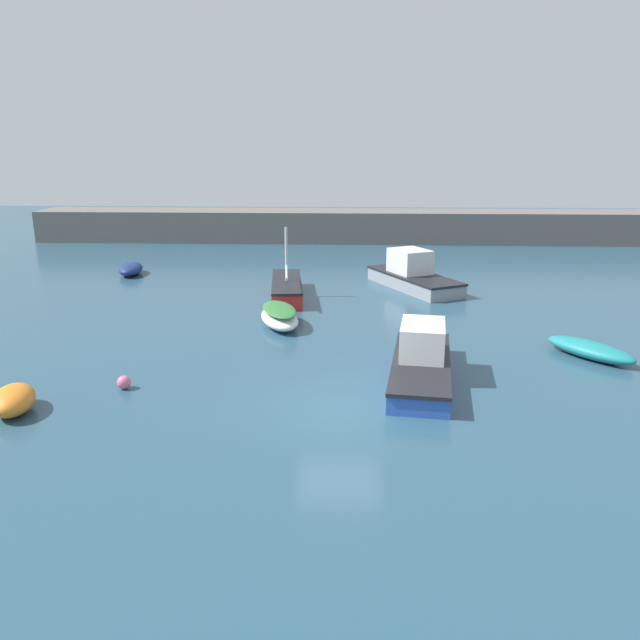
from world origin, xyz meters
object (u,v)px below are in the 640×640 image
(motorboat_grey_hull, at_px, (421,360))
(mooring_buoy_pink, at_px, (124,382))
(motorboat_with_cabin, at_px, (413,275))
(dinghy_near_pier, at_px, (13,400))
(rowboat_with_red_cover, at_px, (279,316))
(open_tender_yellow, at_px, (131,269))
(rowboat_white_midwater, at_px, (590,350))
(sailboat_short_mast, at_px, (287,288))

(motorboat_grey_hull, relative_size, mooring_buoy_pink, 14.74)
(mooring_buoy_pink, bearing_deg, motorboat_with_cabin, 54.53)
(motorboat_grey_hull, distance_m, dinghy_near_pier, 12.53)
(dinghy_near_pier, bearing_deg, rowboat_with_red_cover, 126.33)
(open_tender_yellow, distance_m, motorboat_with_cabin, 16.57)
(open_tender_yellow, bearing_deg, motorboat_with_cabin, -107.89)
(rowboat_with_red_cover, xyz_separation_m, mooring_buoy_pink, (-4.19, -7.29, -0.21))
(rowboat_with_red_cover, height_order, rowboat_white_midwater, rowboat_with_red_cover)
(mooring_buoy_pink, bearing_deg, rowboat_white_midwater, 13.06)
(sailboat_short_mast, bearing_deg, open_tender_yellow, 56.77)
(dinghy_near_pier, bearing_deg, motorboat_with_cabin, 124.48)
(dinghy_near_pier, distance_m, rowboat_with_red_cover, 11.42)
(motorboat_with_cabin, xyz_separation_m, mooring_buoy_pink, (-10.59, -14.86, -0.48))
(mooring_buoy_pink, bearing_deg, open_tender_yellow, 108.07)
(open_tender_yellow, relative_size, rowboat_white_midwater, 0.83)
(motorboat_grey_hull, bearing_deg, rowboat_with_red_cover, -130.08)
(motorboat_with_cabin, bearing_deg, mooring_buoy_pink, -63.05)
(dinghy_near_pier, height_order, rowboat_with_red_cover, rowboat_with_red_cover)
(motorboat_grey_hull, bearing_deg, open_tender_yellow, -128.85)
(mooring_buoy_pink, bearing_deg, dinghy_near_pier, -143.12)
(mooring_buoy_pink, bearing_deg, motorboat_grey_hull, 8.09)
(open_tender_yellow, height_order, rowboat_with_red_cover, rowboat_with_red_cover)
(rowboat_with_red_cover, bearing_deg, mooring_buoy_pink, 133.04)
(rowboat_with_red_cover, relative_size, rowboat_white_midwater, 1.07)
(motorboat_with_cabin, relative_size, rowboat_with_red_cover, 1.81)
(open_tender_yellow, height_order, motorboat_with_cabin, motorboat_with_cabin)
(open_tender_yellow, bearing_deg, sailboat_short_mast, -125.80)
(open_tender_yellow, height_order, motorboat_grey_hull, motorboat_grey_hull)
(sailboat_short_mast, relative_size, rowboat_white_midwater, 1.81)
(motorboat_grey_hull, relative_size, rowboat_white_midwater, 1.86)
(motorboat_grey_hull, height_order, dinghy_near_pier, motorboat_grey_hull)
(dinghy_near_pier, distance_m, rowboat_white_midwater, 19.31)
(sailboat_short_mast, distance_m, rowboat_white_midwater, 14.83)
(sailboat_short_mast, bearing_deg, rowboat_with_red_cover, 176.19)
(open_tender_yellow, xyz_separation_m, rowboat_with_red_cover, (9.93, -10.32, 0.07))
(sailboat_short_mast, distance_m, mooring_buoy_pink, 13.17)
(open_tender_yellow, bearing_deg, motorboat_grey_hull, -145.12)
(motorboat_with_cabin, bearing_deg, open_tender_yellow, -127.11)
(sailboat_short_mast, height_order, motorboat_grey_hull, sailboat_short_mast)
(sailboat_short_mast, height_order, rowboat_white_midwater, sailboat_short_mast)
(motorboat_grey_hull, bearing_deg, dinghy_near_pier, -66.93)
(open_tender_yellow, xyz_separation_m, motorboat_with_cabin, (16.33, -2.74, 0.34))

